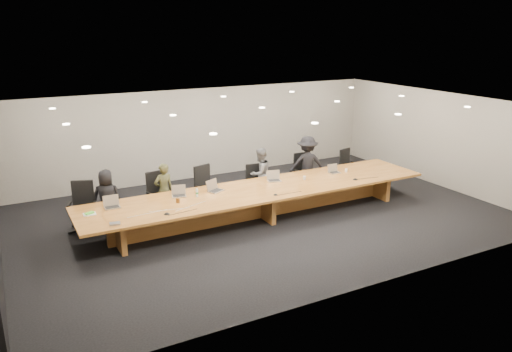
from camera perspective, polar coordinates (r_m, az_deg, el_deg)
The scene contains 28 objects.
ground at distance 12.64m, azimuth 0.64°, elevation -4.69°, with size 12.00×12.00×0.00m, color black.
back_wall at distance 15.72m, azimuth -6.36°, elevation 4.84°, with size 12.00×0.02×2.80m, color beige.
conference_table at distance 12.46m, azimuth 0.65°, elevation -2.46°, with size 9.00×1.80×0.75m.
chair_far_left at distance 12.30m, azimuth -19.26°, elevation -3.33°, with size 0.60×0.60×1.19m, color black, non-canonical shape.
chair_left at distance 12.71m, azimuth -10.90°, elevation -2.10°, with size 0.59×0.59×1.16m, color black, non-canonical shape.
chair_mid_left at distance 13.04m, azimuth -5.53°, elevation -1.34°, with size 0.60×0.60×1.18m, color black, non-canonical shape.
chair_mid_right at distance 13.68m, azimuth -0.06°, elevation -0.75°, with size 0.51×0.51×1.01m, color black, non-canonical shape.
chair_right at distance 14.60m, azimuth 5.55°, elevation 0.49°, with size 0.56×0.56×1.10m, color black, non-canonical shape.
chair_far_right at distance 15.43m, azimuth 10.67°, elevation 1.11°, with size 0.54×0.54×1.07m, color black, non-canonical shape.
person_a at distance 12.41m, azimuth -16.65°, elevation -2.41°, with size 0.68×0.44×1.39m, color black.
person_b at distance 12.66m, azimuth -10.48°, elevation -1.61°, with size 0.51×0.33×1.39m, color #3B3B20.
person_c at distance 13.76m, azimuth 0.48°, elevation 0.28°, with size 0.70×0.54×1.44m, color slate.
person_d at distance 14.42m, azimuth 5.86°, elevation 1.36°, with size 1.05×0.60×1.63m, color black.
laptop_a at distance 11.51m, azimuth -16.15°, elevation -2.88°, with size 0.34×0.25×0.27m, color #B9A58D, non-canonical shape.
laptop_b at distance 11.93m, azimuth -8.81°, elevation -1.72°, with size 0.33×0.24×0.26m, color tan, non-canonical shape.
laptop_c at distance 12.18m, azimuth -4.62°, elevation -1.12°, with size 0.37×0.27×0.29m, color tan, non-canonical shape.
laptop_d at distance 12.96m, azimuth 2.10°, elevation -0.01°, with size 0.35×0.25×0.27m, color #BEAA91, non-canonical shape.
laptop_e at distance 13.84m, azimuth 8.98°, elevation 0.82°, with size 0.30×0.22×0.24m, color #BEAD91, non-canonical shape.
water_bottle at distance 11.85m, azimuth -6.77°, elevation -1.94°, with size 0.06×0.06×0.20m, color silver.
amber_mug at distance 11.55m, azimuth -8.92°, elevation -2.76°, with size 0.09×0.09×0.11m, color brown.
paper_cup_near at distance 13.15m, azimuth 5.56°, elevation -0.22°, with size 0.08×0.08×0.10m, color silver.
paper_cup_far at distance 14.00m, azimuth 10.27°, elevation 0.63°, with size 0.08×0.08×0.09m, color white.
notepad at distance 11.30m, azimuth -18.49°, elevation -4.15°, with size 0.26×0.21×0.02m, color silver.
lime_gadget at distance 11.29m, azimuth -18.50°, elevation -4.04°, with size 0.18×0.10×0.03m, color #54CB36.
av_box at distance 10.60m, azimuth -15.82°, elevation -5.25°, with size 0.21×0.16×0.03m, color #A0A0A5.
mic_left at distance 10.90m, azimuth -10.16°, elevation -4.24°, with size 0.14×0.14×0.03m, color black.
mic_center at distance 11.93m, azimuth 2.25°, elevation -2.12°, with size 0.11×0.11×0.03m, color black.
mic_right at distance 13.36m, azimuth 11.28°, elevation -0.34°, with size 0.13×0.13×0.03m, color black.
Camera 1 is at (-5.64, -10.32, 4.63)m, focal length 35.00 mm.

